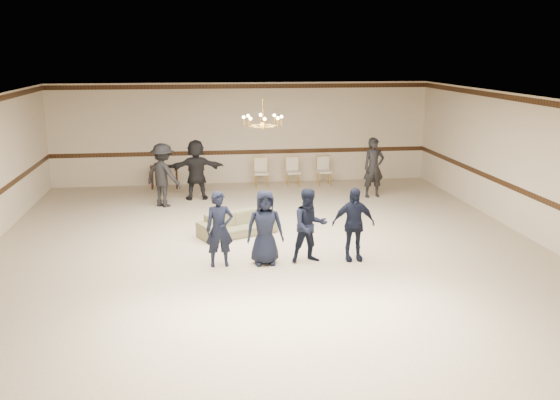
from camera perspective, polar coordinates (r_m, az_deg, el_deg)
The scene contains 16 objects.
room at distance 12.88m, azimuth -1.10°, elevation 2.13°, with size 12.01×14.01×3.21m.
chair_rail at distance 19.83m, azimuth -3.45°, elevation 4.44°, with size 12.00×0.02×0.14m, color #361E10.
crown_molding at distance 19.60m, azimuth -3.54°, elevation 10.45°, with size 12.00×0.02×0.14m, color #361E10.
chandelier at distance 13.67m, azimuth -1.62°, elevation 8.21°, with size 0.94×0.94×0.89m, color gold, non-canonical shape.
boy_a at distance 12.18m, azimuth -5.62°, elevation -2.70°, with size 0.55×0.36×1.51m, color black.
boy_b at distance 12.24m, azimuth -1.40°, elevation -2.55°, with size 0.74×0.48×1.51m, color black.
boy_c at distance 12.37m, azimuth 2.75°, elevation -2.39°, with size 0.74×0.57×1.51m, color black.
boy_d at distance 12.56m, azimuth 6.79°, elevation -2.23°, with size 0.89×0.37×1.51m, color black.
settee at distance 14.31m, azimuth -3.97°, elevation -2.22°, with size 1.80×0.70×0.53m, color #696446.
adult_left at distance 17.08m, azimuth -10.77°, elevation 2.27°, with size 1.12×0.65×1.74m, color black.
adult_mid at distance 17.74m, azimuth -7.76°, elevation 2.81°, with size 1.61×0.51×1.74m, color black.
adult_right at distance 18.07m, azimuth 8.66°, elevation 2.98°, with size 0.63×0.42×1.74m, color black.
banquet_chair_left at distance 19.29m, azimuth -1.74°, elevation 2.53°, with size 0.43×0.43×0.89m, color beige, non-canonical shape.
banquet_chair_mid at distance 19.42m, azimuth 1.20°, elevation 2.61°, with size 0.43×0.43×0.89m, color beige, non-canonical shape.
banquet_chair_right at distance 19.60m, azimuth 4.09°, elevation 2.68°, with size 0.43×0.43×0.89m, color beige, non-canonical shape.
console_table at distance 19.43m, azimuth -10.64°, elevation 2.11°, with size 0.84×0.36×0.71m, color black.
Camera 1 is at (-1.45, -12.53, 4.18)m, focal length 39.54 mm.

